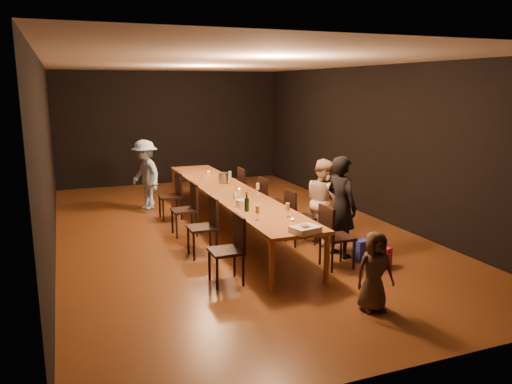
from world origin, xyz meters
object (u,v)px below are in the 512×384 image
object	(u,v)px
woman_tan	(323,201)
plate_stack	(243,203)
table	(230,193)
chair_left_2	(184,209)
champagne_bottle	(247,202)
ice_bucket	(223,178)
chair_right_2	(272,202)
chair_left_0	(226,250)
chair_right_1	(301,217)
woman_birthday	(341,207)
chair_right_3	(250,190)
chair_left_3	(170,196)
child	(375,271)
birthday_cake	(305,229)
chair_left_1	(202,227)
chair_right_0	(337,236)
man_blue	(145,175)

from	to	relation	value
woman_tan	plate_stack	distance (m)	1.47
table	chair_left_2	bearing A→B (deg)	180.00
champagne_bottle	ice_bucket	world-z (taller)	champagne_bottle
chair_left_2	champagne_bottle	distance (m)	1.75
chair_right_2	chair_left_0	bearing A→B (deg)	-35.31
chair_right_1	woman_birthday	distance (m)	0.90
chair_right_3	ice_bucket	bearing A→B (deg)	-54.94
chair_left_3	child	world-z (taller)	child
woman_birthday	chair_right_2	bearing A→B (deg)	-5.18
chair_left_2	birthday_cake	distance (m)	3.06
champagne_bottle	plate_stack	bearing A→B (deg)	83.76
woman_tan	champagne_bottle	distance (m)	1.55
woman_tan	chair_left_3	bearing A→B (deg)	40.13
table	ice_bucket	world-z (taller)	ice_bucket
child	champagne_bottle	xyz separation A→B (m)	(-0.77, 2.23, 0.42)
woman_birthday	chair_left_3	bearing A→B (deg)	18.36
chair_left_1	chair_right_1	bearing A→B (deg)	-90.00
chair_right_1	child	bearing A→B (deg)	-7.17
chair_right_0	chair_left_3	distance (m)	3.98
chair_right_3	plate_stack	bearing A→B (deg)	-23.07
chair_right_0	chair_right_1	world-z (taller)	same
chair_right_2	ice_bucket	xyz separation A→B (m)	(-0.75, 0.67, 0.39)
chair_right_0	chair_right_3	world-z (taller)	same
woman_tan	plate_stack	world-z (taller)	woman_tan
man_blue	child	size ratio (longest dim) A/B	1.55
chair_right_1	chair_right_2	distance (m)	1.20
chair_right_2	chair_left_2	bearing A→B (deg)	-90.00
table	birthday_cake	bearing A→B (deg)	-88.67
chair_left_0	woman_birthday	xyz separation A→B (m)	(2.00, 0.42, 0.32)
chair_left_1	birthday_cake	size ratio (longest dim) A/B	2.31
chair_right_3	chair_left_3	bearing A→B (deg)	-90.00
plate_stack	woman_tan	bearing A→B (deg)	2.51
chair_left_1	child	xyz separation A→B (m)	(1.37, -2.61, 0.02)
chair_right_3	chair_left_0	bearing A→B (deg)	-25.28
woman_birthday	woman_tan	xyz separation A→B (m)	(0.10, 0.74, -0.08)
chair_right_0	man_blue	bearing A→B (deg)	-156.36
chair_right_3	chair_left_0	size ratio (longest dim) A/B	1.00
child	chair_left_2	bearing A→B (deg)	116.47
chair_right_0	chair_left_1	distance (m)	2.08
chair_right_2	child	xyz separation A→B (m)	(-0.33, -3.81, 0.02)
woman_birthday	birthday_cake	size ratio (longest dim) A/B	3.92
birthday_cake	plate_stack	bearing A→B (deg)	86.52
chair_left_2	chair_left_1	bearing A→B (deg)	-180.00
table	plate_stack	bearing A→B (deg)	-99.49
table	champagne_bottle	xyz separation A→B (m)	(-0.25, -1.58, 0.20)
chair_left_0	table	bearing A→B (deg)	-19.50
chair_left_0	birthday_cake	distance (m)	1.09
champagne_bottle	chair_left_0	bearing A→B (deg)	-126.28
woman_birthday	man_blue	distance (m)	4.78
birthday_cake	chair_left_0	bearing A→B (deg)	137.73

